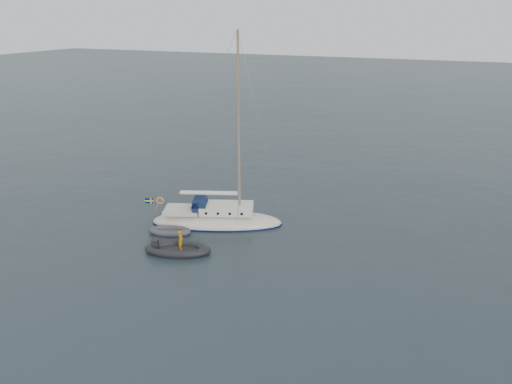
% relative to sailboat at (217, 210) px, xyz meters
% --- Properties ---
extents(ground, '(300.00, 300.00, 0.00)m').
position_rel_sailboat_xyz_m(ground, '(3.58, -2.89, -1.06)').
color(ground, black).
rests_on(ground, ground).
extents(sailboat, '(9.86, 2.95, 14.04)m').
position_rel_sailboat_xyz_m(sailboat, '(0.00, 0.00, 0.00)').
color(sailboat, beige).
rests_on(sailboat, ground).
extents(dinghy, '(2.98, 1.34, 0.43)m').
position_rel_sailboat_xyz_m(dinghy, '(-2.25, -2.76, -0.88)').
color(dinghy, '#444448').
rests_on(dinghy, ground).
extents(rib, '(4.29, 1.95, 1.54)m').
position_rel_sailboat_xyz_m(rib, '(-0.23, -5.04, -0.81)').
color(rib, black).
rests_on(rib, ground).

